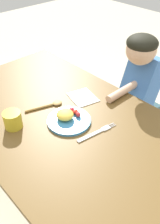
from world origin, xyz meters
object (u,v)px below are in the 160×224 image
spoon (49,105)px  plate (68,118)px  fork (96,133)px  person (138,107)px  drinking_cup (13,120)px

spoon → plate: bearing=-73.5°
fork → person: 0.55m
spoon → drinking_cup: (0.01, -0.21, 0.03)m
spoon → drinking_cup: bearing=-157.7°
spoon → person: bearing=-0.3°
fork → plate: bearing=112.6°
plate → fork: plate is taller
person → fork: bearing=103.0°
fork → drinking_cup: bearing=139.0°
spoon → person: (0.19, 0.54, -0.18)m
drinking_cup → person: size_ratio=0.08×
spoon → fork: bearing=-65.5°
plate → spoon: (-0.15, 0.01, -0.01)m
plate → drinking_cup: bearing=-124.0°
plate → person: size_ratio=0.20×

